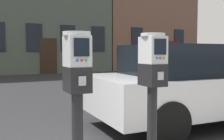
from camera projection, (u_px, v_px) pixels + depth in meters
The scene contains 3 objects.
parking_meter_near_kerb at pixel (77, 84), 2.14m from camera, with size 0.23×0.26×1.32m.
parking_meter_twin_adjacent at pixel (152, 79), 2.47m from camera, with size 0.23×0.26×1.33m.
parked_car_silver_sedan at pixel (206, 82), 5.06m from camera, with size 4.52×2.06×1.42m.
Camera 1 is at (-1.15, -2.26, 1.30)m, focal length 43.93 mm.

